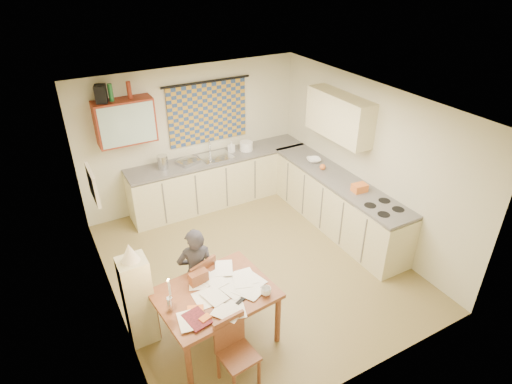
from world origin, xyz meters
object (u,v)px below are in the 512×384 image
stove (379,234)px  shelf_stand (138,301)px  counter_right (336,203)px  person (197,272)px  counter_back (220,179)px  chair_far (197,293)px  dining_table (216,316)px

stove → shelf_stand: size_ratio=0.77×
counter_right → person: 2.87m
counter_back → chair_far: size_ratio=3.80×
person → counter_back: bearing=-107.2°
counter_right → shelf_stand: size_ratio=2.49×
counter_right → shelf_stand: (-3.54, -0.81, 0.14)m
counter_back → chair_far: 2.80m
chair_far → counter_right: bearing=174.3°
counter_back → shelf_stand: size_ratio=2.78×
dining_table → person: size_ratio=1.09×
chair_far → dining_table: bearing=71.6°
stove → shelf_stand: bearing=176.5°
chair_far → stove: bearing=153.4°
counter_right → stove: (-0.00, -1.03, 0.00)m
stove → person: bearing=173.6°
counter_back → chair_far: (-1.43, -2.40, -0.18)m
dining_table → counter_back: bearing=58.5°
dining_table → chair_far: chair_far is taller
counter_back → counter_right: same height
counter_back → person: 2.81m
dining_table → counter_right: bearing=18.7°
counter_right → person: size_ratio=2.32×
chair_far → shelf_stand: (-0.76, -0.11, 0.32)m
shelf_stand → dining_table: bearing=-31.1°
counter_back → stove: size_ratio=3.61×
chair_far → shelf_stand: shelf_stand is taller
person → chair_far: bearing=-49.2°
counter_back → chair_far: counter_back is taller
counter_back → shelf_stand: bearing=-131.0°
shelf_stand → chair_far: bearing=8.6°
person → stove: bearing=-173.2°
counter_back → counter_right: 2.17m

